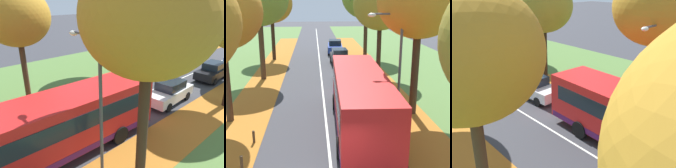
% 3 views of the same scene
% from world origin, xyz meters
% --- Properties ---
extents(leaf_litter_left, '(2.80, 60.00, 0.00)m').
position_xyz_m(leaf_litter_left, '(-4.60, 14.00, 0.01)').
color(leaf_litter_left, '#B26B23').
rests_on(leaf_litter_left, grass_verge_left).
extents(grass_verge_right, '(12.00, 90.00, 0.01)m').
position_xyz_m(grass_verge_right, '(9.20, 20.00, 0.00)').
color(grass_verge_right, '#517538').
rests_on(grass_verge_right, ground).
extents(leaf_litter_right, '(2.80, 60.00, 0.00)m').
position_xyz_m(leaf_litter_right, '(4.60, 14.00, 0.01)').
color(leaf_litter_right, '#B26B23').
rests_on(leaf_litter_right, grass_verge_right).
extents(road_centre_line, '(0.12, 80.00, 0.01)m').
position_xyz_m(road_centre_line, '(0.00, 20.00, 0.00)').
color(road_centre_line, silver).
rests_on(road_centre_line, ground).
extents(tree_left_near, '(4.39, 4.39, 7.96)m').
position_xyz_m(tree_left_near, '(-5.38, 8.41, 5.95)').
color(tree_left_near, '#422D1E').
rests_on(tree_left_near, ground).
extents(tree_right_near, '(4.67, 4.67, 8.67)m').
position_xyz_m(tree_right_near, '(5.21, 8.78, 6.53)').
color(tree_right_near, '#382619').
rests_on(tree_right_near, ground).
extents(tree_right_mid, '(4.60, 4.60, 8.10)m').
position_xyz_m(tree_right_mid, '(5.05, 18.21, 6.00)').
color(tree_right_mid, black).
rests_on(tree_right_mid, ground).
extents(streetlamp_right, '(1.89, 0.28, 6.00)m').
position_xyz_m(streetlamp_right, '(3.67, 7.67, 3.74)').
color(streetlamp_right, '#47474C').
rests_on(streetlamp_right, ground).
extents(bus, '(2.92, 10.48, 2.98)m').
position_xyz_m(bus, '(1.74, 6.89, 1.70)').
color(bus, red).
rests_on(bus, ground).
extents(car_white_lead, '(1.94, 4.28, 1.62)m').
position_xyz_m(car_white_lead, '(2.01, 15.74, 0.81)').
color(car_white_lead, silver).
rests_on(car_white_lead, ground).
extents(car_black_following, '(1.87, 4.24, 1.62)m').
position_xyz_m(car_black_following, '(2.02, 22.84, 0.81)').
color(car_black_following, black).
rests_on(car_black_following, ground).
extents(car_blue_third_in_line, '(1.93, 4.27, 1.62)m').
position_xyz_m(car_blue_third_in_line, '(2.01, 29.70, 0.81)').
color(car_blue_third_in_line, '#233D9E').
rests_on(car_blue_third_in_line, ground).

